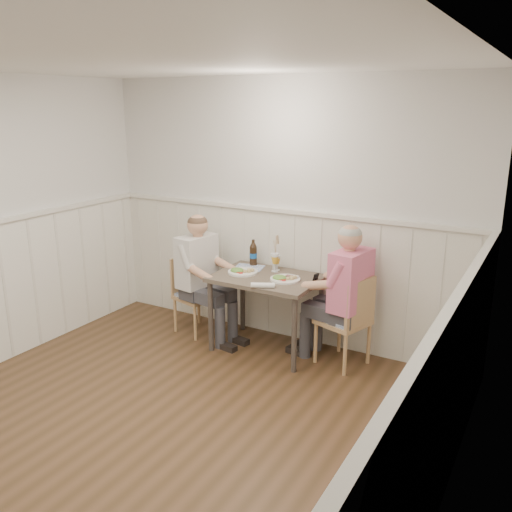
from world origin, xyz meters
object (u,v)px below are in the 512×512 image
Objects in this scene: chair_left at (193,292)px; grass_vase at (275,253)px; dining_table at (266,286)px; diner_cream at (200,286)px; beer_bottle at (253,254)px; chair_right at (348,318)px; man_in_pink at (345,307)px.

grass_vase is (0.85, 0.21, 0.48)m from chair_left.
grass_vase is (-0.04, 0.23, 0.26)m from dining_table.
beer_bottle is (0.45, 0.31, 0.32)m from diner_cream.
diner_cream is (-1.55, -0.11, 0.08)m from chair_right.
dining_table is 0.79m from man_in_pink.
man_in_pink is 1.03× the size of diner_cream.
diner_cream is (-0.74, -0.05, -0.11)m from dining_table.
diner_cream is (0.15, -0.07, 0.11)m from chair_left.
grass_vase is at bearing 98.56° from dining_table.
man_in_pink is at bearing 4.57° from dining_table.
man_in_pink is at bearing 4.31° from diner_cream.
chair_left is at bearing -158.24° from beer_bottle.
diner_cream reaches higher than beer_bottle.
man_in_pink reaches higher than chair_left.
man_in_pink is 1.52m from diner_cream.
man_in_pink is at bearing -11.92° from grass_vase.
chair_right is 0.98m from grass_vase.
diner_cream is at bearing -175.80° from chair_right.
man_in_pink is at bearing 1.39° from chair_left.
grass_vase reaches higher than dining_table.
chair_left is 0.59× the size of man_in_pink.
grass_vase is (-0.84, 0.17, 0.45)m from chair_right.
chair_left is at bearing -178.61° from man_in_pink.
beer_bottle reaches higher than chair_left.
grass_vase reaches higher than beer_bottle.
diner_cream is at bearing -175.96° from dining_table.
beer_bottle is at bearing 169.63° from man_in_pink.
chair_left is at bearing 178.57° from dining_table.
man_in_pink is (1.67, 0.04, 0.13)m from chair_left.
grass_vase reaches higher than chair_left.
man_in_pink reaches higher than chair_right.
diner_cream reaches higher than chair_right.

